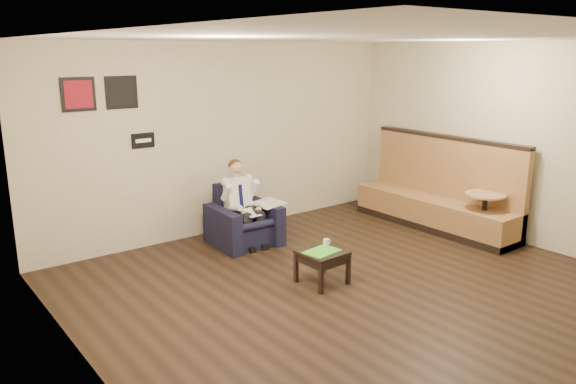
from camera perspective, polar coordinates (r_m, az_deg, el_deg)
ground at (r=6.53m, az=8.00°, el=-10.13°), size 6.00×6.00×0.00m
wall_back at (r=8.42m, az=-6.35°, el=5.40°), size 6.00×0.02×2.80m
wall_left at (r=4.52m, az=-19.26°, el=-3.02°), size 0.02×6.00×2.80m
wall_right at (r=8.48m, az=22.82°, el=4.43°), size 0.02×6.00×2.80m
ceiling at (r=5.96m, az=8.95°, el=15.23°), size 6.00×6.00×0.02m
seating_sign at (r=7.81m, az=-14.51°, el=5.09°), size 0.32×0.02×0.20m
art_print_left at (r=7.47m, az=-20.53°, el=9.28°), size 0.42×0.03×0.42m
art_print_right at (r=7.65m, az=-16.56°, el=9.68°), size 0.42×0.03×0.42m
armchair at (r=7.93m, az=-4.49°, el=-2.41°), size 0.90×0.90×0.83m
seated_man at (r=7.80m, az=-4.11°, el=-1.52°), size 0.58×0.84×1.14m
lap_papers at (r=7.74m, az=-3.76°, el=-2.09°), size 0.20×0.28×0.01m
newspaper at (r=7.99m, az=-2.03°, el=-1.14°), size 0.36×0.45×0.01m
side_table at (r=6.67m, az=3.48°, el=-7.61°), size 0.51×0.51×0.40m
green_folder at (r=6.57m, az=3.44°, el=-6.05°), size 0.44×0.35×0.01m
coffee_mug at (r=6.76m, az=3.89°, el=-5.13°), size 0.08×0.08×0.08m
smartphone at (r=6.73m, az=2.96°, el=-5.57°), size 0.13×0.08×0.01m
banquette at (r=8.89m, az=14.80°, el=0.83°), size 0.65×2.71×1.39m
cafe_table at (r=8.50m, az=19.26°, el=-2.47°), size 0.75×0.75×0.71m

